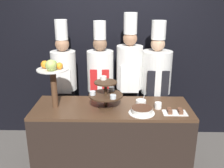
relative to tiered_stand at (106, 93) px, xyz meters
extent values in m
cube|color=black|center=(0.07, 1.00, 0.35)|extent=(10.00, 0.06, 2.80)
cube|color=black|center=(0.07, 0.01, -0.63)|extent=(1.87, 0.68, 0.84)
cube|color=#4C3321|center=(0.07, 0.01, -0.20)|extent=(1.87, 0.68, 0.03)
cylinder|color=#3D2819|center=(0.00, 0.00, -0.17)|extent=(0.18, 0.18, 0.02)
cylinder|color=#3D2819|center=(0.00, 0.00, -0.02)|extent=(0.04, 0.04, 0.32)
cylinder|color=#3D2819|center=(0.00, 0.00, -0.03)|extent=(0.40, 0.40, 0.02)
cylinder|color=#3D2819|center=(0.00, 0.00, 0.13)|extent=(0.26, 0.26, 0.02)
cylinder|color=silver|center=(0.07, 0.13, 0.00)|extent=(0.07, 0.07, 0.04)
cylinder|color=gold|center=(0.07, 0.13, -0.01)|extent=(0.06, 0.06, 0.03)
cylinder|color=silver|center=(-0.15, -0.02, 0.00)|extent=(0.07, 0.07, 0.04)
cylinder|color=green|center=(-0.15, -0.02, -0.01)|extent=(0.06, 0.06, 0.03)
cylinder|color=silver|center=(0.09, -0.13, 0.00)|extent=(0.07, 0.07, 0.04)
cylinder|color=beige|center=(0.09, -0.13, -0.01)|extent=(0.06, 0.06, 0.03)
cylinder|color=white|center=(-0.03, 0.08, 0.16)|extent=(0.07, 0.07, 0.04)
cylinder|color=brown|center=(-0.60, 0.00, 0.04)|extent=(0.07, 0.07, 0.45)
cylinder|color=white|center=(-0.60, 0.00, 0.28)|extent=(0.36, 0.36, 0.01)
sphere|color=orange|center=(-0.51, -0.02, 0.32)|extent=(0.08, 0.08, 0.08)
sphere|color=#84B742|center=(-0.61, 0.09, 0.32)|extent=(0.08, 0.08, 0.08)
sphere|color=orange|center=(-0.69, 0.02, 0.33)|extent=(0.09, 0.09, 0.09)
sphere|color=#ADC160|center=(-0.59, -0.09, 0.35)|extent=(0.13, 0.13, 0.13)
cylinder|color=white|center=(0.41, -0.16, -0.18)|extent=(0.29, 0.29, 0.01)
cylinder|color=white|center=(0.41, -0.16, -0.15)|extent=(0.23, 0.23, 0.06)
cylinder|color=#472819|center=(0.41, -0.16, -0.11)|extent=(0.23, 0.23, 0.01)
cylinder|color=white|center=(0.61, -0.03, -0.14)|extent=(0.08, 0.08, 0.07)
cube|color=white|center=(0.78, -0.15, -0.18)|extent=(0.27, 0.16, 0.01)
cube|color=brown|center=(0.72, -0.19, -0.15)|extent=(0.04, 0.04, 0.04)
cube|color=brown|center=(0.84, -0.19, -0.15)|extent=(0.04, 0.04, 0.04)
cube|color=brown|center=(0.72, -0.12, -0.15)|extent=(0.04, 0.04, 0.04)
cube|color=brown|center=(0.84, -0.12, -0.15)|extent=(0.04, 0.04, 0.04)
cylinder|color=white|center=(0.43, 0.10, -0.16)|extent=(0.12, 0.12, 0.05)
cylinder|color=#BCBCC1|center=(0.46, 0.10, -0.09)|extent=(0.05, 0.01, 0.11)
cube|color=#28282D|center=(-0.61, 0.62, -0.62)|extent=(0.26, 0.14, 0.88)
cylinder|color=white|center=(-0.61, 0.62, 0.09)|extent=(0.34, 0.34, 0.54)
cube|color=white|center=(-0.61, 0.45, -0.02)|extent=(0.24, 0.01, 0.35)
sphere|color=#A37556|center=(-0.61, 0.62, 0.46)|extent=(0.19, 0.19, 0.19)
cylinder|color=white|center=(-0.61, 0.62, 0.65)|extent=(0.17, 0.17, 0.26)
cube|color=#38332D|center=(-0.10, 0.62, -0.62)|extent=(0.27, 0.15, 0.86)
cylinder|color=white|center=(-0.10, 0.62, 0.09)|extent=(0.36, 0.36, 0.56)
cube|color=red|center=(-0.10, 0.44, -0.02)|extent=(0.25, 0.01, 0.36)
sphere|color=#846047|center=(-0.10, 0.62, 0.46)|extent=(0.19, 0.19, 0.19)
cylinder|color=white|center=(-0.10, 0.62, 0.65)|extent=(0.17, 0.17, 0.24)
cube|color=black|center=(0.30, 0.62, -0.61)|extent=(0.27, 0.15, 0.90)
cylinder|color=white|center=(0.30, 0.62, 0.14)|extent=(0.35, 0.35, 0.60)
cube|color=white|center=(0.30, 0.45, 0.02)|extent=(0.25, 0.01, 0.38)
sphere|color=#A37556|center=(0.30, 0.62, 0.54)|extent=(0.19, 0.19, 0.19)
cylinder|color=white|center=(0.30, 0.62, 0.74)|extent=(0.18, 0.18, 0.27)
cube|color=black|center=(0.67, 0.62, -0.63)|extent=(0.31, 0.17, 0.84)
cylinder|color=silver|center=(0.67, 0.62, 0.08)|extent=(0.41, 0.41, 0.58)
cube|color=black|center=(0.67, 0.42, -0.04)|extent=(0.29, 0.01, 0.37)
sphere|color=tan|center=(0.67, 0.62, 0.47)|extent=(0.19, 0.19, 0.19)
cylinder|color=white|center=(0.67, 0.62, 0.65)|extent=(0.19, 0.19, 0.25)
camera|label=1|loc=(0.13, -2.71, 1.02)|focal=40.00mm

